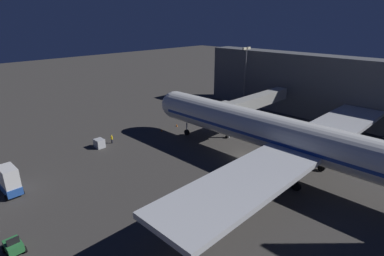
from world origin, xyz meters
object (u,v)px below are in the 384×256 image
at_px(catering_truck, 9,180).
at_px(airliner_at_gate, 302,141).
at_px(ground_crew_under_port_wing, 112,139).
at_px(jet_bridge, 251,103).
at_px(baggage_container_near_belt, 99,143).
at_px(traffic_cone_nose_port, 177,125).
at_px(baggage_tug_lead, 14,246).
at_px(traffic_cone_nose_starboard, 162,130).
at_px(apron_floodlight_mast, 245,73).

bearing_deg(catering_truck, airliner_at_gate, 141.57).
bearing_deg(airliner_at_gate, ground_crew_under_port_wing, -67.34).
height_order(airliner_at_gate, jet_bridge, airliner_at_gate).
height_order(baggage_container_near_belt, traffic_cone_nose_port, baggage_container_near_belt).
distance_m(airliner_at_gate, traffic_cone_nose_port, 30.80).
bearing_deg(baggage_tug_lead, baggage_container_near_belt, -137.53).
bearing_deg(traffic_cone_nose_port, jet_bridge, 128.97).
relative_size(airliner_at_gate, traffic_cone_nose_starboard, 113.79).
xyz_separation_m(baggage_container_near_belt, traffic_cone_nose_starboard, (-13.90, 1.66, -0.55)).
distance_m(airliner_at_gate, baggage_container_near_belt, 36.07).
bearing_deg(traffic_cone_nose_starboard, apron_floodlight_mast, 177.07).
bearing_deg(traffic_cone_nose_port, apron_floodlight_mast, 176.52).
height_order(apron_floodlight_mast, baggage_container_near_belt, apron_floodlight_mast).
height_order(airliner_at_gate, baggage_tug_lead, airliner_at_gate).
distance_m(apron_floodlight_mast, baggage_container_near_belt, 42.59).
relative_size(airliner_at_gate, catering_truck, 12.83).
xyz_separation_m(ground_crew_under_port_wing, traffic_cone_nose_port, (-15.56, 1.77, -0.67)).
distance_m(airliner_at_gate, ground_crew_under_port_wing, 35.01).
distance_m(catering_truck, ground_crew_under_port_wing, 20.53).
relative_size(apron_floodlight_mast, baggage_container_near_belt, 8.77).
xyz_separation_m(jet_bridge, catering_truck, (45.35, -8.50, -3.88)).
relative_size(jet_bridge, apron_floodlight_mast, 1.44).
bearing_deg(baggage_tug_lead, traffic_cone_nose_starboard, -153.62).
distance_m(airliner_at_gate, traffic_cone_nose_starboard, 30.80).
distance_m(catering_truck, traffic_cone_nose_port, 35.50).
distance_m(jet_bridge, apron_floodlight_mast, 17.58).
distance_m(baggage_tug_lead, ground_crew_under_port_wing, 29.80).
relative_size(jet_bridge, baggage_container_near_belt, 12.66).
xyz_separation_m(jet_bridge, baggage_tug_lead, (48.82, 4.50, -5.13)).
bearing_deg(airliner_at_gate, baggage_tug_lead, -19.90).
bearing_deg(apron_floodlight_mast, airliner_at_gate, 48.48).
relative_size(jet_bridge, baggage_tug_lead, 10.29).
distance_m(apron_floodlight_mast, traffic_cone_nose_starboard, 29.20).
xyz_separation_m(traffic_cone_nose_port, traffic_cone_nose_starboard, (4.40, 0.00, 0.00)).
bearing_deg(ground_crew_under_port_wing, apron_floodlight_mast, 175.30).
bearing_deg(airliner_at_gate, catering_truck, -38.43).
distance_m(jet_bridge, ground_crew_under_port_wing, 29.80).
height_order(jet_bridge, ground_crew_under_port_wing, jet_bridge).
height_order(ground_crew_under_port_wing, traffic_cone_nose_starboard, ground_crew_under_port_wing).
relative_size(airliner_at_gate, traffic_cone_nose_port, 113.79).
height_order(baggage_tug_lead, traffic_cone_nose_starboard, baggage_tug_lead).
bearing_deg(jet_bridge, baggage_tug_lead, 5.26).
bearing_deg(jet_bridge, traffic_cone_nose_port, -51.03).
height_order(catering_truck, traffic_cone_nose_starboard, catering_truck).
bearing_deg(traffic_cone_nose_port, baggage_container_near_belt, -5.19).
xyz_separation_m(airliner_at_gate, apron_floodlight_mast, (-25.50, -28.80, 3.58)).
height_order(baggage_container_near_belt, ground_crew_under_port_wing, ground_crew_under_port_wing).
distance_m(jet_bridge, catering_truck, 46.30).
relative_size(apron_floodlight_mast, ground_crew_under_port_wing, 9.33).
distance_m(apron_floodlight_mast, ground_crew_under_port_wing, 39.90).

